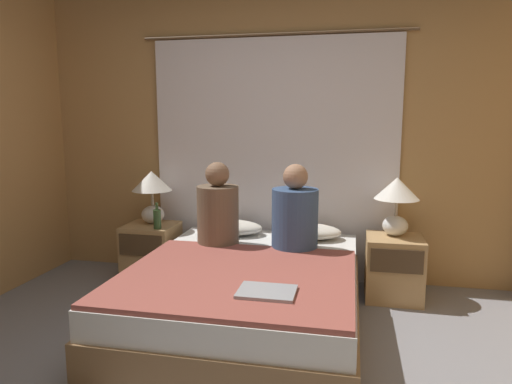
{
  "coord_description": "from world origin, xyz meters",
  "views": [
    {
      "loc": [
        0.68,
        -1.93,
        1.41
      ],
      "look_at": [
        0.0,
        1.26,
        0.88
      ],
      "focal_mm": 32.0,
      "sensor_mm": 36.0,
      "label": 1
    }
  ],
  "objects_px": {
    "pillow_left": "(230,227)",
    "beer_bottle_on_left_stand": "(157,219)",
    "bed": "(247,294)",
    "laptop_on_bed": "(267,292)",
    "person_left_in_bed": "(218,211)",
    "person_right_in_bed": "(295,215)",
    "nightstand_right": "(394,268)",
    "lamp_right": "(397,197)",
    "lamp_left": "(152,189)",
    "pillow_right": "(307,231)",
    "nightstand_left": "(152,252)"
  },
  "relations": [
    {
      "from": "person_left_in_bed",
      "to": "lamp_right",
      "type": "bearing_deg",
      "value": 14.45
    },
    {
      "from": "lamp_left",
      "to": "beer_bottle_on_left_stand",
      "type": "bearing_deg",
      "value": -56.14
    },
    {
      "from": "laptop_on_bed",
      "to": "beer_bottle_on_left_stand",
      "type": "bearing_deg",
      "value": 135.4
    },
    {
      "from": "laptop_on_bed",
      "to": "pillow_left",
      "type": "bearing_deg",
      "value": 113.35
    },
    {
      "from": "beer_bottle_on_left_stand",
      "to": "pillow_left",
      "type": "bearing_deg",
      "value": 18.49
    },
    {
      "from": "pillow_left",
      "to": "pillow_right",
      "type": "distance_m",
      "value": 0.66
    },
    {
      "from": "nightstand_left",
      "to": "person_left_in_bed",
      "type": "height_order",
      "value": "person_left_in_bed"
    },
    {
      "from": "lamp_left",
      "to": "laptop_on_bed",
      "type": "distance_m",
      "value": 1.85
    },
    {
      "from": "nightstand_right",
      "to": "person_left_in_bed",
      "type": "relative_size",
      "value": 0.76
    },
    {
      "from": "bed",
      "to": "beer_bottle_on_left_stand",
      "type": "bearing_deg",
      "value": 148.07
    },
    {
      "from": "pillow_left",
      "to": "pillow_right",
      "type": "xyz_separation_m",
      "value": [
        0.66,
        0.0,
        0.0
      ]
    },
    {
      "from": "nightstand_left",
      "to": "lamp_right",
      "type": "height_order",
      "value": "lamp_right"
    },
    {
      "from": "lamp_right",
      "to": "pillow_left",
      "type": "bearing_deg",
      "value": 179.56
    },
    {
      "from": "lamp_right",
      "to": "laptop_on_bed",
      "type": "distance_m",
      "value": 1.56
    },
    {
      "from": "lamp_right",
      "to": "person_left_in_bed",
      "type": "bearing_deg",
      "value": -165.55
    },
    {
      "from": "nightstand_right",
      "to": "person_right_in_bed",
      "type": "relative_size",
      "value": 0.77
    },
    {
      "from": "lamp_left",
      "to": "beer_bottle_on_left_stand",
      "type": "distance_m",
      "value": 0.31
    },
    {
      "from": "pillow_left",
      "to": "beer_bottle_on_left_stand",
      "type": "relative_size",
      "value": 2.56
    },
    {
      "from": "nightstand_right",
      "to": "laptop_on_bed",
      "type": "distance_m",
      "value": 1.49
    },
    {
      "from": "lamp_right",
      "to": "lamp_left",
      "type": "bearing_deg",
      "value": 180.0
    },
    {
      "from": "nightstand_left",
      "to": "nightstand_right",
      "type": "height_order",
      "value": "same"
    },
    {
      "from": "pillow_left",
      "to": "beer_bottle_on_left_stand",
      "type": "distance_m",
      "value": 0.61
    },
    {
      "from": "lamp_left",
      "to": "nightstand_right",
      "type": "bearing_deg",
      "value": -1.58
    },
    {
      "from": "person_left_in_bed",
      "to": "person_right_in_bed",
      "type": "xyz_separation_m",
      "value": [
        0.6,
        0.0,
        -0.01
      ]
    },
    {
      "from": "bed",
      "to": "laptop_on_bed",
      "type": "height_order",
      "value": "laptop_on_bed"
    },
    {
      "from": "nightstand_left",
      "to": "pillow_left",
      "type": "distance_m",
      "value": 0.74
    },
    {
      "from": "lamp_right",
      "to": "person_left_in_bed",
      "type": "xyz_separation_m",
      "value": [
        -1.35,
        -0.35,
        -0.1
      ]
    },
    {
      "from": "nightstand_left",
      "to": "beer_bottle_on_left_stand",
      "type": "height_order",
      "value": "beer_bottle_on_left_stand"
    },
    {
      "from": "lamp_left",
      "to": "nightstand_left",
      "type": "bearing_deg",
      "value": -90.0
    },
    {
      "from": "lamp_right",
      "to": "laptop_on_bed",
      "type": "height_order",
      "value": "lamp_right"
    },
    {
      "from": "lamp_left",
      "to": "bed",
      "type": "bearing_deg",
      "value": -35.99
    },
    {
      "from": "bed",
      "to": "pillow_left",
      "type": "distance_m",
      "value": 0.87
    },
    {
      "from": "laptop_on_bed",
      "to": "lamp_left",
      "type": "bearing_deg",
      "value": 134.02
    },
    {
      "from": "pillow_left",
      "to": "laptop_on_bed",
      "type": "distance_m",
      "value": 1.44
    },
    {
      "from": "pillow_left",
      "to": "nightstand_right",
      "type": "bearing_deg",
      "value": -2.82
    },
    {
      "from": "nightstand_right",
      "to": "laptop_on_bed",
      "type": "xyz_separation_m",
      "value": [
        -0.78,
        -1.25,
        0.22
      ]
    },
    {
      "from": "lamp_right",
      "to": "pillow_left",
      "type": "distance_m",
      "value": 1.39
    },
    {
      "from": "bed",
      "to": "pillow_right",
      "type": "height_order",
      "value": "pillow_right"
    },
    {
      "from": "lamp_left",
      "to": "laptop_on_bed",
      "type": "relative_size",
      "value": 1.46
    },
    {
      "from": "pillow_right",
      "to": "lamp_left",
      "type": "bearing_deg",
      "value": -179.56
    },
    {
      "from": "nightstand_right",
      "to": "pillow_left",
      "type": "xyz_separation_m",
      "value": [
        -1.35,
        0.07,
        0.24
      ]
    },
    {
      "from": "lamp_left",
      "to": "person_left_in_bed",
      "type": "xyz_separation_m",
      "value": [
        0.7,
        -0.35,
        -0.1
      ]
    },
    {
      "from": "nightstand_left",
      "to": "person_right_in_bed",
      "type": "bearing_deg",
      "value": -12.64
    },
    {
      "from": "pillow_right",
      "to": "person_right_in_bed",
      "type": "bearing_deg",
      "value": -98.8
    },
    {
      "from": "bed",
      "to": "person_right_in_bed",
      "type": "height_order",
      "value": "person_right_in_bed"
    },
    {
      "from": "lamp_right",
      "to": "beer_bottle_on_left_stand",
      "type": "bearing_deg",
      "value": -174.61
    },
    {
      "from": "lamp_left",
      "to": "lamp_right",
      "type": "distance_m",
      "value": 2.05
    },
    {
      "from": "person_left_in_bed",
      "to": "person_right_in_bed",
      "type": "distance_m",
      "value": 0.6
    },
    {
      "from": "nightstand_right",
      "to": "lamp_left",
      "type": "relative_size",
      "value": 1.08
    },
    {
      "from": "nightstand_left",
      "to": "pillow_left",
      "type": "relative_size",
      "value": 0.88
    }
  ]
}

